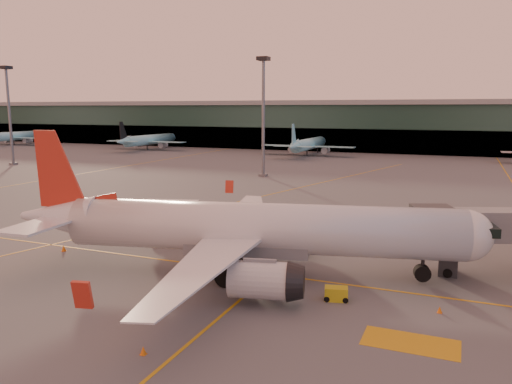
% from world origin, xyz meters
% --- Properties ---
extents(ground, '(600.00, 600.00, 0.00)m').
position_xyz_m(ground, '(0.00, 0.00, 0.00)').
color(ground, '#4C4F54').
rests_on(ground, ground).
extents(taxi_markings, '(100.12, 173.00, 0.01)m').
position_xyz_m(taxi_markings, '(-7.32, 44.49, 0.01)').
color(taxi_markings, '#CA9013').
rests_on(taxi_markings, ground).
extents(terminal, '(400.00, 20.00, 17.60)m').
position_xyz_m(terminal, '(0.00, 141.79, 8.76)').
color(terminal, '#19382D').
rests_on(terminal, ground).
extents(mast_west_far, '(2.40, 2.40, 25.60)m').
position_xyz_m(mast_west_far, '(-90.00, 62.00, 14.86)').
color(mast_west_far, slate).
rests_on(mast_west_far, ground).
extents(mast_west_near, '(2.40, 2.40, 25.60)m').
position_xyz_m(mast_west_near, '(-20.00, 66.00, 14.86)').
color(mast_west_near, slate).
rests_on(mast_west_near, ground).
extents(distant_aircraft_row, '(290.00, 34.00, 13.00)m').
position_xyz_m(distant_aircraft_row, '(-21.00, 118.00, 0.00)').
color(distant_aircraft_row, '#8BDCEA').
rests_on(distant_aircraft_row, ground).
extents(main_airplane, '(41.91, 38.15, 12.79)m').
position_xyz_m(main_airplane, '(2.99, 4.01, 4.16)').
color(main_airplane, silver).
rests_on(main_airplane, ground).
extents(catering_truck, '(6.41, 4.19, 4.59)m').
position_xyz_m(catering_truck, '(-9.14, 11.14, 2.61)').
color(catering_truck, '#A02C16').
rests_on(catering_truck, ground).
extents(gpu_cart, '(2.02, 1.48, 1.06)m').
position_xyz_m(gpu_cart, '(11.93, 1.18, 0.52)').
color(gpu_cart, gold).
rests_on(gpu_cart, ground).
extents(cone_tail, '(0.50, 0.50, 0.63)m').
position_xyz_m(cone_tail, '(-17.62, 3.63, 0.31)').
color(cone_tail, orange).
rests_on(cone_tail, ground).
extents(cone_wing_right, '(0.41, 0.41, 0.53)m').
position_xyz_m(cone_wing_right, '(3.17, -11.82, 0.25)').
color(cone_wing_right, orange).
rests_on(cone_wing_right, ground).
extents(cone_wing_left, '(0.39, 0.39, 0.49)m').
position_xyz_m(cone_wing_left, '(3.70, 23.06, 0.24)').
color(cone_wing_left, orange).
rests_on(cone_wing_left, ground).
extents(cone_fwd, '(0.38, 0.38, 0.49)m').
position_xyz_m(cone_fwd, '(19.48, 1.72, 0.24)').
color(cone_fwd, orange).
rests_on(cone_fwd, ground).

